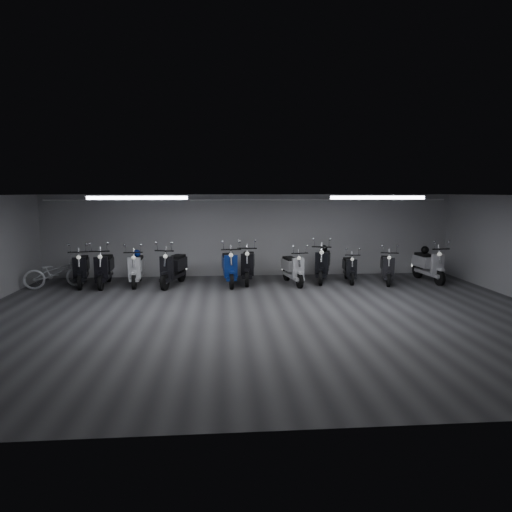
{
  "coord_description": "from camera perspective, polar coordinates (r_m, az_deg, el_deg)",
  "views": [
    {
      "loc": [
        -0.94,
        -9.89,
        2.88
      ],
      "look_at": [
        0.01,
        2.5,
        1.05
      ],
      "focal_mm": 30.54,
      "sensor_mm": 36.0,
      "label": 1
    }
  ],
  "objects": [
    {
      "name": "helmet_2",
      "position": [
        14.21,
        -15.33,
        0.35
      ],
      "size": [
        0.23,
        0.23,
        0.23
      ],
      "primitive_type": "sphere",
      "color": "navy",
      "rests_on": "scooter_2"
    },
    {
      "name": "scooter_0",
      "position": [
        14.45,
        -21.92,
        -0.89
      ],
      "size": [
        0.99,
        1.98,
        1.41
      ],
      "primitive_type": null,
      "rotation": [
        0.0,
        0.0,
        0.2
      ],
      "color": "black",
      "rests_on": "floor"
    },
    {
      "name": "scooter_5",
      "position": [
        13.89,
        -1.05,
        -0.5
      ],
      "size": [
        0.86,
        2.04,
        1.48
      ],
      "primitive_type": null,
      "rotation": [
        0.0,
        0.0,
        -0.1
      ],
      "color": "black",
      "rests_on": "floor"
    },
    {
      "name": "scooter_1",
      "position": [
        14.15,
        -19.28,
        -0.86
      ],
      "size": [
        0.8,
        1.99,
        1.45
      ],
      "primitive_type": null,
      "rotation": [
        0.0,
        0.0,
        0.08
      ],
      "color": "black",
      "rests_on": "floor"
    },
    {
      "name": "floor",
      "position": [
        10.35,
        1.0,
        -7.82
      ],
      "size": [
        14.0,
        10.0,
        0.01
      ],
      "primitive_type": "cube",
      "color": "#39393B",
      "rests_on": "ground"
    },
    {
      "name": "scooter_7",
      "position": [
        14.24,
        8.77,
        -0.33
      ],
      "size": [
        1.25,
        2.12,
        1.5
      ],
      "primitive_type": null,
      "rotation": [
        0.0,
        0.0,
        -0.31
      ],
      "color": "black",
      "rests_on": "floor"
    },
    {
      "name": "scooter_10",
      "position": [
        15.1,
        21.72,
        -0.48
      ],
      "size": [
        0.82,
        1.96,
        1.42
      ],
      "primitive_type": null,
      "rotation": [
        0.0,
        0.0,
        0.1
      ],
      "color": "#B4B4B8",
      "rests_on": "floor"
    },
    {
      "name": "front_wall",
      "position": [
        5.19,
        6.27,
        -8.25
      ],
      "size": [
        14.0,
        0.01,
        2.8
      ],
      "primitive_type": "cube",
      "color": "#98989A",
      "rests_on": "ground"
    },
    {
      "name": "conduit",
      "position": [
        14.84,
        -0.76,
        7.37
      ],
      "size": [
        13.6,
        0.05,
        0.05
      ],
      "primitive_type": "cylinder",
      "rotation": [
        0.0,
        1.57,
        0.0
      ],
      "color": "white",
      "rests_on": "back_wall"
    },
    {
      "name": "scooter_2",
      "position": [
        14.0,
        -15.41,
        -0.92
      ],
      "size": [
        0.74,
        1.89,
        1.38
      ],
      "primitive_type": null,
      "rotation": [
        0.0,
        0.0,
        0.06
      ],
      "color": "#BBBCC0",
      "rests_on": "floor"
    },
    {
      "name": "back_wall",
      "position": [
        15.0,
        -0.77,
        2.71
      ],
      "size": [
        14.0,
        0.01,
        2.8
      ],
      "primitive_type": "cube",
      "color": "#98989A",
      "rests_on": "ground"
    },
    {
      "name": "scooter_3",
      "position": [
        13.63,
        -10.8,
        -0.84
      ],
      "size": [
        1.18,
        2.07,
        1.46
      ],
      "primitive_type": null,
      "rotation": [
        0.0,
        0.0,
        -0.28
      ],
      "color": "black",
      "rests_on": "floor"
    },
    {
      "name": "fluor_strip_left",
      "position": [
        11.09,
        -15.23,
        7.36
      ],
      "size": [
        2.4,
        0.18,
        0.08
      ],
      "primitive_type": "cube",
      "color": "white",
      "rests_on": "ceiling"
    },
    {
      "name": "bicycle",
      "position": [
        14.48,
        -24.81,
        -1.6
      ],
      "size": [
        1.86,
        1.16,
        1.13
      ],
      "primitive_type": "imported",
      "rotation": [
        0.0,
        0.0,
        1.91
      ],
      "color": "silver",
      "rests_on": "floor"
    },
    {
      "name": "scooter_8",
      "position": [
        14.32,
        12.16,
        -1.02
      ],
      "size": [
        0.72,
        1.64,
        1.18
      ],
      "primitive_type": null,
      "rotation": [
        0.0,
        0.0,
        -0.12
      ],
      "color": "black",
      "rests_on": "floor"
    },
    {
      "name": "ceiling",
      "position": [
        9.94,
        1.04,
        7.94
      ],
      "size": [
        14.0,
        10.0,
        0.01
      ],
      "primitive_type": "cube",
      "color": "gray",
      "rests_on": "ground"
    },
    {
      "name": "scooter_6",
      "position": [
        13.66,
        4.87,
        -1.0
      ],
      "size": [
        0.92,
        1.86,
        1.32
      ],
      "primitive_type": null,
      "rotation": [
        0.0,
        0.0,
        0.19
      ],
      "color": "#B0B1B4",
      "rests_on": "floor"
    },
    {
      "name": "helmet_0",
      "position": [
        15.29,
        21.26,
        0.76
      ],
      "size": [
        0.25,
        0.25,
        0.25
      ],
      "primitive_type": "sphere",
      "color": "black",
      "rests_on": "scooter_10"
    },
    {
      "name": "fluor_strip_right",
      "position": [
        11.58,
        15.63,
        7.38
      ],
      "size": [
        2.4,
        0.18,
        0.08
      ],
      "primitive_type": "cube",
      "color": "white",
      "rests_on": "ceiling"
    },
    {
      "name": "scooter_9",
      "position": [
        14.42,
        16.82,
        -0.87
      ],
      "size": [
        1.04,
        1.84,
        1.3
      ],
      "primitive_type": null,
      "rotation": [
        0.0,
        0.0,
        -0.28
      ],
      "color": "black",
      "rests_on": "floor"
    },
    {
      "name": "helmet_1",
      "position": [
        14.48,
        8.89,
        0.98
      ],
      "size": [
        0.23,
        0.23,
        0.23
      ],
      "primitive_type": "sphere",
      "color": "black",
      "rests_on": "scooter_7"
    },
    {
      "name": "scooter_4",
      "position": [
        13.58,
        -3.51,
        -0.69
      ],
      "size": [
        0.81,
        2.04,
        1.48
      ],
      "primitive_type": null,
      "rotation": [
        0.0,
        0.0,
        0.07
      ],
      "color": "navy",
      "rests_on": "floor"
    }
  ]
}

